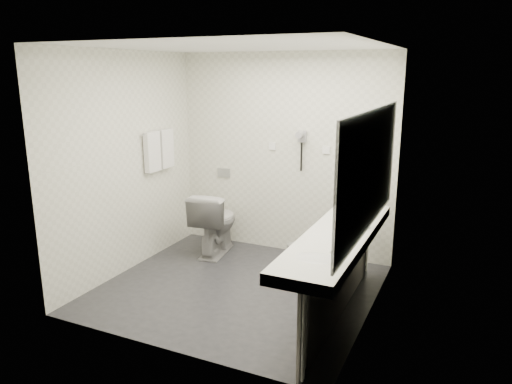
% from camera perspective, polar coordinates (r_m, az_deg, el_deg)
% --- Properties ---
extents(floor, '(2.80, 2.80, 0.00)m').
position_cam_1_polar(floor, '(5.31, -2.19, -11.26)').
color(floor, '#29292E').
rests_on(floor, ground).
extents(ceiling, '(2.80, 2.80, 0.00)m').
position_cam_1_polar(ceiling, '(4.80, -2.49, 16.82)').
color(ceiling, white).
rests_on(ceiling, wall_back).
extents(wall_back, '(2.80, 0.00, 2.80)m').
position_cam_1_polar(wall_back, '(6.06, 3.28, 4.40)').
color(wall_back, white).
rests_on(wall_back, floor).
extents(wall_front, '(2.80, 0.00, 2.80)m').
position_cam_1_polar(wall_front, '(3.82, -11.23, -1.70)').
color(wall_front, white).
rests_on(wall_front, floor).
extents(wall_left, '(0.00, 2.60, 2.60)m').
position_cam_1_polar(wall_left, '(5.67, -15.06, 3.24)').
color(wall_left, white).
rests_on(wall_left, floor).
extents(wall_right, '(0.00, 2.60, 2.60)m').
position_cam_1_polar(wall_right, '(4.45, 13.92, 0.41)').
color(wall_right, white).
rests_on(wall_right, floor).
extents(vanity_counter, '(0.55, 2.20, 0.10)m').
position_cam_1_polar(vanity_counter, '(4.45, 9.59, -5.42)').
color(vanity_counter, white).
rests_on(vanity_counter, floor).
extents(vanity_panel, '(0.03, 2.15, 0.75)m').
position_cam_1_polar(vanity_panel, '(4.60, 9.67, -10.45)').
color(vanity_panel, gray).
rests_on(vanity_panel, floor).
extents(vanity_post_near, '(0.06, 0.06, 0.75)m').
position_cam_1_polar(vanity_post_near, '(3.71, 5.68, -16.75)').
color(vanity_post_near, silver).
rests_on(vanity_post_near, floor).
extents(vanity_post_far, '(0.06, 0.06, 0.75)m').
position_cam_1_polar(vanity_post_far, '(5.54, 12.85, -6.29)').
color(vanity_post_far, silver).
rests_on(vanity_post_far, floor).
extents(mirror, '(0.02, 2.20, 1.05)m').
position_cam_1_polar(mirror, '(4.22, 13.35, 2.48)').
color(mirror, '#B2BCC6').
rests_on(mirror, wall_right).
extents(basin_near, '(0.40, 0.31, 0.05)m').
position_cam_1_polar(basin_near, '(3.85, 7.00, -7.92)').
color(basin_near, white).
rests_on(basin_near, vanity_counter).
extents(basin_far, '(0.40, 0.31, 0.05)m').
position_cam_1_polar(basin_far, '(5.04, 11.58, -2.75)').
color(basin_far, white).
rests_on(basin_far, vanity_counter).
extents(faucet_near, '(0.04, 0.04, 0.15)m').
position_cam_1_polar(faucet_near, '(3.77, 9.88, -7.07)').
color(faucet_near, silver).
rests_on(faucet_near, vanity_counter).
extents(faucet_far, '(0.04, 0.04, 0.15)m').
position_cam_1_polar(faucet_far, '(4.98, 13.81, -2.01)').
color(faucet_far, silver).
rests_on(faucet_far, vanity_counter).
extents(soap_bottle_a, '(0.07, 0.07, 0.11)m').
position_cam_1_polar(soap_bottle_a, '(4.51, 11.93, -3.85)').
color(soap_bottle_a, silver).
rests_on(soap_bottle_a, vanity_counter).
extents(soap_bottle_b, '(0.09, 0.09, 0.09)m').
position_cam_1_polar(soap_bottle_b, '(4.62, 10.35, -3.49)').
color(soap_bottle_b, silver).
rests_on(soap_bottle_b, vanity_counter).
extents(glass_left, '(0.06, 0.06, 0.11)m').
position_cam_1_polar(glass_left, '(4.61, 13.00, -3.49)').
color(glass_left, silver).
rests_on(glass_left, vanity_counter).
extents(glass_right, '(0.07, 0.07, 0.10)m').
position_cam_1_polar(glass_right, '(4.78, 12.35, -2.91)').
color(glass_right, silver).
rests_on(glass_right, vanity_counter).
extents(toilet, '(0.56, 0.86, 0.81)m').
position_cam_1_polar(toilet, '(6.15, -4.85, -3.59)').
color(toilet, white).
rests_on(toilet, floor).
extents(flush_plate, '(0.18, 0.02, 0.12)m').
position_cam_1_polar(flush_plate, '(6.46, -3.83, 2.29)').
color(flush_plate, '#B2B5BA').
rests_on(flush_plate, wall_back).
extents(pedal_bin, '(0.24, 0.24, 0.31)m').
position_cam_1_polar(pedal_bin, '(5.69, 4.79, -7.80)').
color(pedal_bin, '#B2B5BA').
rests_on(pedal_bin, floor).
extents(bin_lid, '(0.22, 0.22, 0.02)m').
position_cam_1_polar(bin_lid, '(5.63, 4.83, -6.27)').
color(bin_lid, '#B2B5BA').
rests_on(bin_lid, pedal_bin).
extents(towel_rail, '(0.02, 0.62, 0.02)m').
position_cam_1_polar(towel_rail, '(6.02, -11.53, 6.95)').
color(towel_rail, silver).
rests_on(towel_rail, wall_left).
extents(towel_near, '(0.07, 0.24, 0.48)m').
position_cam_1_polar(towel_near, '(5.93, -12.14, 4.67)').
color(towel_near, white).
rests_on(towel_near, towel_rail).
extents(towel_far, '(0.07, 0.24, 0.48)m').
position_cam_1_polar(towel_far, '(6.15, -10.58, 5.08)').
color(towel_far, white).
rests_on(towel_far, towel_rail).
extents(dryer_cradle, '(0.10, 0.04, 0.14)m').
position_cam_1_polar(dryer_cradle, '(5.91, 5.48, 6.56)').
color(dryer_cradle, '#999A9F').
rests_on(dryer_cradle, wall_back).
extents(dryer_barrel, '(0.08, 0.14, 0.08)m').
position_cam_1_polar(dryer_barrel, '(5.84, 5.25, 6.77)').
color(dryer_barrel, '#999A9F').
rests_on(dryer_barrel, dryer_cradle).
extents(dryer_cord, '(0.02, 0.02, 0.35)m').
position_cam_1_polar(dryer_cord, '(5.94, 5.37, 4.15)').
color(dryer_cord, black).
rests_on(dryer_cord, dryer_cradle).
extents(switch_plate_a, '(0.09, 0.02, 0.09)m').
position_cam_1_polar(switch_plate_a, '(6.09, 1.94, 5.41)').
color(switch_plate_a, white).
rests_on(switch_plate_a, wall_back).
extents(switch_plate_b, '(0.09, 0.02, 0.09)m').
position_cam_1_polar(switch_plate_b, '(5.86, 8.28, 4.92)').
color(switch_plate_b, white).
rests_on(switch_plate_b, wall_back).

